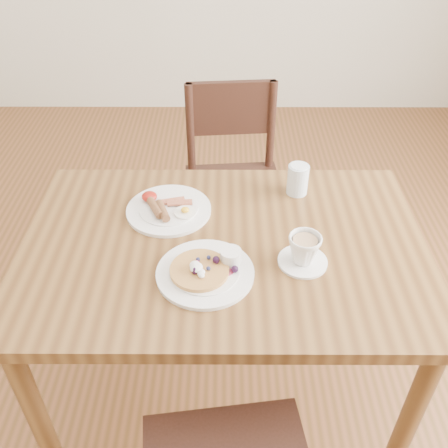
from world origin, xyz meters
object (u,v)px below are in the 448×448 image
object	(u,v)px
teacup_saucer	(304,251)
water_glass	(298,180)
chair_far	(233,177)
breakfast_plate	(167,209)
dining_table	(224,267)
pancake_plate	(207,270)

from	to	relation	value
teacup_saucer	water_glass	distance (m)	0.35
chair_far	teacup_saucer	distance (m)	0.90
chair_far	breakfast_plate	bearing A→B (deg)	64.85
chair_far	dining_table	bearing A→B (deg)	82.17
breakfast_plate	teacup_saucer	bearing A→B (deg)	-30.49
dining_table	pancake_plate	size ratio (longest dim) A/B	4.44
dining_table	breakfast_plate	xyz separation A→B (m)	(-0.18, 0.15, 0.11)
pancake_plate	water_glass	bearing A→B (deg)	53.60
teacup_saucer	dining_table	bearing A→B (deg)	158.84
teacup_saucer	water_glass	xyz separation A→B (m)	(0.02, 0.35, 0.01)
dining_table	water_glass	distance (m)	0.39
breakfast_plate	water_glass	distance (m)	0.44
dining_table	pancake_plate	xyz separation A→B (m)	(-0.05, -0.13, 0.11)
teacup_saucer	pancake_plate	bearing A→B (deg)	-170.08
dining_table	teacup_saucer	size ratio (longest dim) A/B	8.57
chair_far	breakfast_plate	world-z (taller)	chair_far
pancake_plate	teacup_saucer	bearing A→B (deg)	9.92
chair_far	teacup_saucer	xyz separation A→B (m)	(0.18, -0.83, 0.30)
dining_table	teacup_saucer	bearing A→B (deg)	-21.16
pancake_plate	breakfast_plate	distance (m)	0.31
dining_table	water_glass	bearing A→B (deg)	46.99
pancake_plate	water_glass	size ratio (longest dim) A/B	2.62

